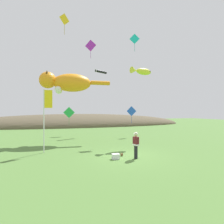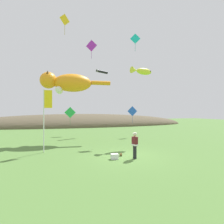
# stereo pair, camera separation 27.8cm
# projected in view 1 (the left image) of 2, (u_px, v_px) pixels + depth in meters

# --- Properties ---
(ground_plane) EXTENTS (120.00, 120.00, 0.00)m
(ground_plane) POSITION_uv_depth(u_px,v_px,m) (129.00, 156.00, 12.47)
(ground_plane) COLOR #517A38
(distant_hill_ridge) EXTENTS (53.68, 15.29, 5.40)m
(distant_hill_ridge) POSITION_uv_depth(u_px,v_px,m) (78.00, 125.00, 41.21)
(distant_hill_ridge) COLOR brown
(distant_hill_ridge) RESTS_ON ground
(festival_attendant) EXTENTS (0.35, 0.47, 1.77)m
(festival_attendant) POSITION_uv_depth(u_px,v_px,m) (136.00, 144.00, 11.81)
(festival_attendant) COLOR black
(festival_attendant) RESTS_ON ground
(kite_spool) EXTENTS (0.12, 0.22, 0.22)m
(kite_spool) POSITION_uv_depth(u_px,v_px,m) (122.00, 154.00, 12.50)
(kite_spool) COLOR olive
(kite_spool) RESTS_ON ground
(picnic_cooler) EXTENTS (0.50, 0.34, 0.36)m
(picnic_cooler) POSITION_uv_depth(u_px,v_px,m) (116.00, 156.00, 11.66)
(picnic_cooler) COLOR white
(picnic_cooler) RESTS_ON ground
(festival_banner_pole) EXTENTS (0.66, 0.08, 4.92)m
(festival_banner_pole) POSITION_uv_depth(u_px,v_px,m) (46.00, 111.00, 13.53)
(festival_banner_pole) COLOR silver
(festival_banner_pole) RESTS_ON ground
(kite_giant_cat) EXTENTS (7.44, 2.44, 2.26)m
(kite_giant_cat) POSITION_uv_depth(u_px,v_px,m) (67.00, 83.00, 18.55)
(kite_giant_cat) COLOR orange
(kite_fish_windsock) EXTENTS (2.54, 1.17, 0.76)m
(kite_fish_windsock) POSITION_uv_depth(u_px,v_px,m) (142.00, 71.00, 17.58)
(kite_fish_windsock) COLOR yellow
(kite_tube_streamer) EXTENTS (1.97, 1.26, 0.44)m
(kite_tube_streamer) POSITION_uv_depth(u_px,v_px,m) (101.00, 72.00, 25.13)
(kite_tube_streamer) COLOR black
(kite_diamond_violet) EXTENTS (1.30, 0.78, 2.40)m
(kite_diamond_violet) POSITION_uv_depth(u_px,v_px,m) (91.00, 46.00, 22.32)
(kite_diamond_violet) COLOR purple
(kite_diamond_teal) EXTENTS (1.15, 0.44, 2.12)m
(kite_diamond_teal) POSITION_uv_depth(u_px,v_px,m) (135.00, 39.00, 20.73)
(kite_diamond_teal) COLOR #19BFBF
(kite_diamond_blue) EXTENTS (1.28, 0.16, 2.18)m
(kite_diamond_blue) POSITION_uv_depth(u_px,v_px,m) (131.00, 111.00, 22.30)
(kite_diamond_blue) COLOR blue
(kite_diamond_green) EXTENTS (1.48, 0.21, 2.39)m
(kite_diamond_green) POSITION_uv_depth(u_px,v_px,m) (69.00, 113.00, 23.34)
(kite_diamond_green) COLOR green
(kite_diamond_gold) EXTENTS (0.96, 0.61, 2.02)m
(kite_diamond_gold) POSITION_uv_depth(u_px,v_px,m) (64.00, 19.00, 16.51)
(kite_diamond_gold) COLOR yellow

